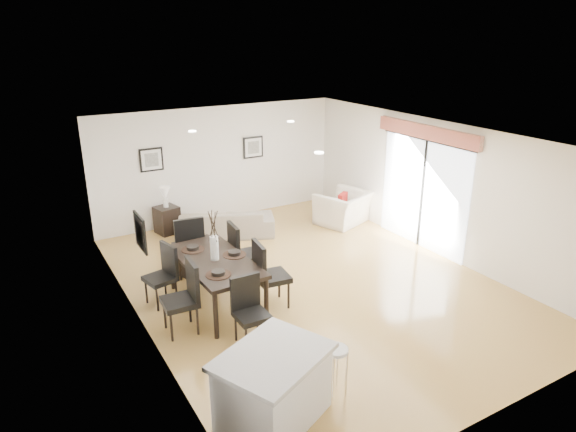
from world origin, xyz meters
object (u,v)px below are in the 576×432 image
dining_chair_enear (267,271)px  side_table (167,220)px  dining_chair_efar (241,250)px  bar_stool (336,355)px  armchair (343,208)px  dining_chair_wfar (164,271)px  dining_chair_head (249,306)px  kitchen_island (273,387)px  sofa (226,222)px  dining_chair_wnear (185,293)px  coffee_table (198,256)px  dining_table (215,264)px  dining_chair_foot (189,243)px

dining_chair_enear → side_table: (-0.39, 4.04, -0.34)m
dining_chair_efar → bar_stool: (-0.29, -3.34, -0.07)m
armchair → dining_chair_wfar: size_ratio=1.14×
armchair → dining_chair_head: bearing=18.7°
bar_stool → kitchen_island: bearing=180.0°
sofa → dining_chair_enear: 3.32m
armchair → bar_stool: size_ratio=1.75×
sofa → bar_stool: size_ratio=3.15×
dining_chair_wnear → side_table: size_ratio=1.83×
dining_chair_efar → dining_chair_wnear: bearing=131.2°
dining_chair_efar → coffee_table: (-0.43, 1.05, -0.43)m
dining_chair_wfar → bar_stool: size_ratio=1.54×
sofa → armchair: armchair is taller
sofa → dining_chair_head: bearing=93.2°
dining_table → side_table: (0.30, 3.56, -0.43)m
dining_chair_head → kitchen_island: dining_chair_head is taller
dining_chair_foot → dining_chair_enear: bearing=120.9°
armchair → dining_chair_foot: (-4.11, -0.84, 0.28)m
coffee_table → dining_chair_wfar: bearing=-153.3°
armchair → dining_chair_enear: dining_chair_enear is taller
dining_table → dining_chair_head: dining_chair_head is taller
dining_chair_enear → coffee_table: dining_chair_enear is taller
dining_chair_wfar → dining_chair_foot: bearing=122.6°
dining_chair_enear → dining_chair_efar: size_ratio=1.01×
dining_chair_enear → kitchen_island: bearing=160.7°
side_table → dining_chair_head: bearing=-93.6°
dining_chair_head → dining_chair_foot: size_ratio=0.86×
kitchen_island → sofa: bearing=47.2°
side_table → coffee_table: bearing=-90.9°
dining_chair_enear → coffee_table: 2.12m
dining_chair_wfar → bar_stool: bearing=5.4°
dining_chair_head → dining_chair_enear: bearing=47.9°
sofa → coffee_table: 1.64m
dining_chair_efar → side_table: 3.10m
dining_chair_foot → kitchen_island: 4.09m
dining_chair_efar → dining_chair_head: 1.87m
dining_chair_head → coffee_table: 2.82m
armchair → coffee_table: 3.86m
dining_chair_efar → coffee_table: 1.21m
dining_chair_foot → kitchen_island: (-0.46, -4.06, -0.21)m
coffee_table → bar_stool: size_ratio=1.59×
dining_table → side_table: dining_table is taller
sofa → bar_stool: (-0.98, -5.59, 0.27)m
kitchen_island → dining_chair_wnear: bearing=70.9°
dining_chair_wfar → coffee_table: bearing=124.0°
sofa → dining_chair_efar: bearing=95.2°
dining_chair_wnear → dining_chair_efar: size_ratio=0.98×
dining_chair_wnear → dining_chair_head: (0.70, -0.73, -0.06)m
dining_table → kitchen_island: bearing=-101.3°
dining_chair_head → bar_stool: (0.40, -1.61, 0.00)m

